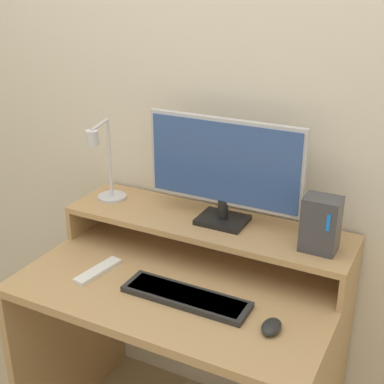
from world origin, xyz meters
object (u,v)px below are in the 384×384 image
router_dock (321,224)px  mouse (271,327)px  monitor (224,167)px  keyboard (186,296)px  desk_lamp (105,169)px  remote_control (98,271)px

router_dock → mouse: size_ratio=2.14×
monitor → keyboard: monitor is taller
monitor → router_dock: (0.35, -0.04, -0.12)m
monitor → desk_lamp: (-0.45, -0.06, -0.06)m
mouse → remote_control: 0.63m
monitor → desk_lamp: bearing=-173.0°
router_dock → keyboard: bearing=-142.2°
keyboard → mouse: 0.29m
monitor → router_dock: monitor is taller
router_dock → remote_control: bearing=-158.9°
keyboard → mouse: (0.29, -0.03, 0.00)m
monitor → keyboard: bearing=-87.6°
router_dock → mouse: (-0.05, -0.29, -0.21)m
router_dock → remote_control: size_ratio=0.93×
monitor → remote_control: bearing=-137.1°
desk_lamp → monitor: bearing=7.0°
monitor → desk_lamp: 0.46m
desk_lamp → remote_control: (0.13, -0.25, -0.27)m
monitor → remote_control: monitor is taller
router_dock → mouse: 0.36m
keyboard → remote_control: keyboard is taller
desk_lamp → router_dock: desk_lamp is taller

